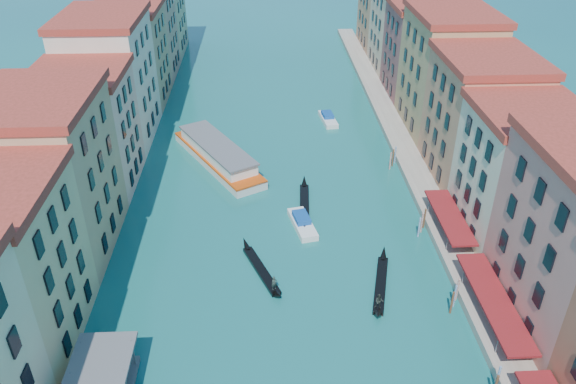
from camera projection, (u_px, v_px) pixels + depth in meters
name	position (u px, v px, depth m)	size (l,w,h in m)	color
left_bank_palazzos	(102.00, 97.00, 87.18)	(12.80, 128.40, 21.00)	beige
right_bank_palazzos	(456.00, 90.00, 89.72)	(12.80, 128.40, 21.00)	#A85137
quay	(401.00, 143.00, 94.17)	(4.00, 140.00, 1.00)	gray
restaurant_awnings	(496.00, 304.00, 56.99)	(3.20, 44.55, 3.12)	maroon
mooring_poles_right	(447.00, 280.00, 62.69)	(1.44, 54.24, 3.20)	#54361C
vaporetto_far	(218.00, 154.00, 88.47)	(15.62, 22.26, 3.37)	silver
gondola_fore	(261.00, 269.00, 65.74)	(5.35, 11.66, 2.43)	black
gondola_right	(381.00, 284.00, 63.31)	(4.08, 12.61, 2.55)	black
gondola_far	(304.00, 203.00, 78.26)	(1.95, 13.56, 1.92)	black
motorboat_mid	(302.00, 223.00, 73.77)	(3.74, 7.49, 1.49)	white
motorboat_far	(328.00, 118.00, 102.88)	(3.10, 7.27, 1.46)	silver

